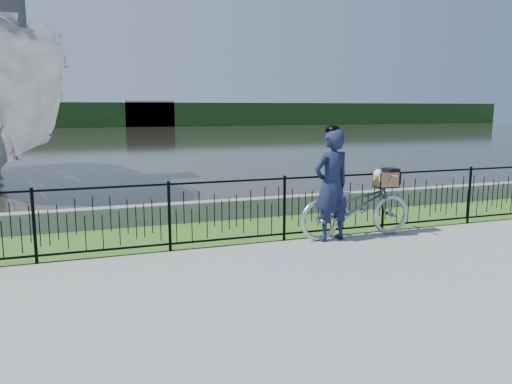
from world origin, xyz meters
name	(u,v)px	position (x,y,z in m)	size (l,w,h in m)	color
ground	(262,275)	(0.00, 0.00, 0.00)	(120.00, 120.00, 0.00)	gray
grass_strip	(215,232)	(0.00, 2.60, 0.00)	(60.00, 2.00, 0.01)	#396720
water	(113,139)	(0.00, 33.00, 0.00)	(120.00, 120.00, 0.00)	black
quay_wall	(202,211)	(0.00, 3.60, 0.20)	(60.00, 0.30, 0.40)	gray
fence	(229,212)	(0.00, 1.60, 0.58)	(14.00, 0.06, 1.15)	black
far_treeline	(99,115)	(0.00, 60.00, 1.50)	(120.00, 6.00, 3.00)	#21441A
far_building_right	(149,114)	(6.00, 58.50, 1.60)	(6.00, 3.00, 3.20)	#A59585
bicycle_rig	(356,205)	(2.31, 1.40, 0.58)	(2.17, 0.76, 1.24)	#A5AAB1
cyclist	(332,184)	(1.78, 1.37, 0.99)	(0.79, 0.59, 2.02)	#141B37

